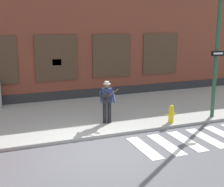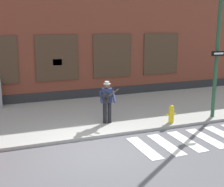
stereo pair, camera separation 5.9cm
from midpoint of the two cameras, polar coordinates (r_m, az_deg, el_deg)
ground_plane at (r=9.82m, az=-1.88°, el=-10.47°), size 160.00×160.00×0.00m
sidewalk at (r=13.21m, az=-7.24°, el=-4.09°), size 28.00×5.47×0.11m
building_backdrop at (r=17.29m, az=-11.33°, el=10.00°), size 28.00×4.06×6.18m
crosswalk at (r=11.31m, az=16.99°, el=-7.80°), size 5.20×1.90×0.01m
busker at (r=11.78m, az=-0.79°, el=-1.15°), size 0.72×0.62×1.63m
fire_hydrant at (r=12.22m, az=10.93°, el=-3.69°), size 0.38×0.20×0.70m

